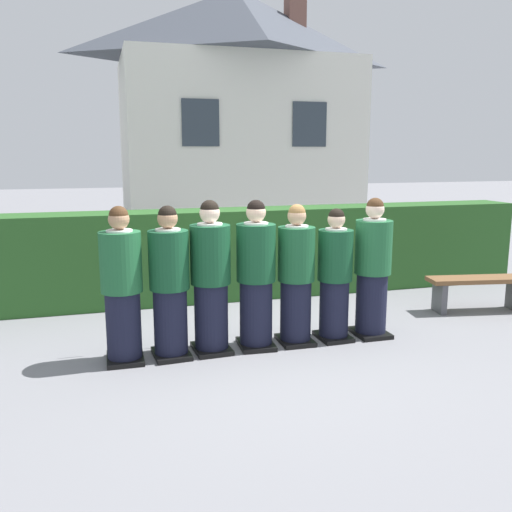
{
  "coord_description": "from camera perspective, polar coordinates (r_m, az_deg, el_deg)",
  "views": [
    {
      "loc": [
        -1.65,
        -5.7,
        2.18
      ],
      "look_at": [
        0.0,
        0.0,
        1.05
      ],
      "focal_mm": 38.35,
      "sensor_mm": 36.0,
      "label": 1
    }
  ],
  "objects": [
    {
      "name": "wooden_bench",
      "position": [
        8.18,
        22.15,
        -2.96
      ],
      "size": [
        1.44,
        0.59,
        0.48
      ],
      "color": "brown",
      "rests_on": "ground"
    },
    {
      "name": "student_front_row_6",
      "position": [
        6.63,
        12.05,
        -1.54
      ],
      "size": [
        0.43,
        0.52,
        1.66
      ],
      "color": "black",
      "rests_on": "ground"
    },
    {
      "name": "student_front_row_0",
      "position": [
        5.84,
        -13.8,
        -3.36
      ],
      "size": [
        0.43,
        0.52,
        1.65
      ],
      "color": "black",
      "rests_on": "ground"
    },
    {
      "name": "student_front_row_5",
      "position": [
        6.43,
        8.22,
        -2.3
      ],
      "size": [
        0.4,
        0.45,
        1.55
      ],
      "color": "black",
      "rests_on": "ground"
    },
    {
      "name": "student_front_row_3",
      "position": [
        6.09,
        0.0,
        -2.33
      ],
      "size": [
        0.43,
        0.5,
        1.67
      ],
      "color": "black",
      "rests_on": "ground"
    },
    {
      "name": "school_building_main",
      "position": [
        15.68,
        -2.04,
        14.93
      ],
      "size": [
        6.52,
        4.22,
        6.48
      ],
      "color": "silver",
      "rests_on": "ground"
    },
    {
      "name": "student_front_row_2",
      "position": [
        5.98,
        -4.76,
        -2.58
      ],
      "size": [
        0.44,
        0.54,
        1.68
      ],
      "color": "black",
      "rests_on": "ground"
    },
    {
      "name": "student_front_row_4",
      "position": [
        6.25,
        4.19,
        -2.32
      ],
      "size": [
        0.42,
        0.46,
        1.61
      ],
      "color": "black",
      "rests_on": "ground"
    },
    {
      "name": "student_front_row_1",
      "position": [
        5.87,
        -9.01,
        -3.13
      ],
      "size": [
        0.43,
        0.49,
        1.64
      ],
      "color": "black",
      "rests_on": "ground"
    },
    {
      "name": "hedge",
      "position": [
        8.24,
        -4.3,
        0.18
      ],
      "size": [
        10.04,
        0.7,
        1.34
      ],
      "color": "#285623",
      "rests_on": "ground"
    },
    {
      "name": "ground_plane",
      "position": [
        6.32,
        0.0,
        -9.39
      ],
      "size": [
        60.0,
        60.0,
        0.0
      ],
      "primitive_type": "plane",
      "color": "slate"
    }
  ]
}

